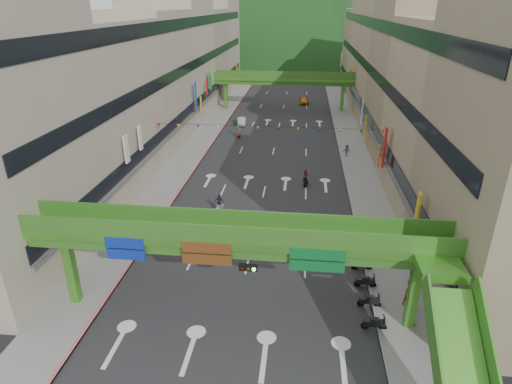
% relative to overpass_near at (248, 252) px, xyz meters
% --- Properties ---
extents(road_slab, '(18.00, 140.00, 0.02)m').
position_rel_overpass_near_xyz_m(road_slab, '(-0.93, 44.62, -5.20)').
color(road_slab, '#28282B').
rests_on(road_slab, ground).
extents(sidewalk_left, '(4.00, 140.00, 0.15)m').
position_rel_overpass_near_xyz_m(sidewalk_left, '(-11.93, 44.62, -5.13)').
color(sidewalk_left, gray).
rests_on(sidewalk_left, ground).
extents(sidewalk_right, '(4.00, 140.00, 0.15)m').
position_rel_overpass_near_xyz_m(sidewalk_right, '(10.07, 44.62, -5.13)').
color(sidewalk_right, gray).
rests_on(sidewalk_right, ground).
extents(curb_left, '(0.20, 140.00, 0.18)m').
position_rel_overpass_near_xyz_m(curb_left, '(-10.03, 44.62, -5.12)').
color(curb_left, '#CC5959').
rests_on(curb_left, ground).
extents(curb_right, '(0.20, 140.00, 0.18)m').
position_rel_overpass_near_xyz_m(curb_right, '(8.17, 44.62, -5.12)').
color(curb_right, gray).
rests_on(curb_right, ground).
extents(building_row_left, '(12.80, 95.00, 19.00)m').
position_rel_overpass_near_xyz_m(building_row_left, '(-19.86, 44.62, 4.25)').
color(building_row_left, '#9E937F').
rests_on(building_row_left, ground).
extents(building_row_right, '(12.80, 95.00, 19.00)m').
position_rel_overpass_near_xyz_m(building_row_right, '(18.00, 44.62, 4.25)').
color(building_row_right, gray).
rests_on(building_row_right, ground).
extents(overpass_near, '(28.00, 12.27, 7.10)m').
position_rel_overpass_near_xyz_m(overpass_near, '(0.00, 0.00, 0.00)').
color(overpass_near, '#4C9E2D').
rests_on(overpass_near, ground).
extents(overpass_far, '(28.00, 2.20, 7.10)m').
position_rel_overpass_near_xyz_m(overpass_far, '(-0.93, 59.62, 0.20)').
color(overpass_far, '#4C9E2D').
rests_on(overpass_far, ground).
extents(hill_left, '(168.00, 140.00, 112.00)m').
position_rel_overpass_near_xyz_m(hill_left, '(-15.93, 154.62, -5.21)').
color(hill_left, '#1C4419').
rests_on(hill_left, ground).
extents(hill_right, '(208.00, 176.00, 128.00)m').
position_rel_overpass_near_xyz_m(hill_right, '(24.07, 174.62, -5.21)').
color(hill_right, '#1C4419').
rests_on(hill_right, ground).
extents(bunting_string, '(26.00, 0.36, 0.47)m').
position_rel_overpass_near_xyz_m(bunting_string, '(-0.93, 24.62, 0.75)').
color(bunting_string, black).
rests_on(bunting_string, ground).
extents(scooter_rider_near, '(0.57, 1.60, 1.86)m').
position_rel_overpass_near_xyz_m(scooter_rider_near, '(-3.15, 12.38, -4.36)').
color(scooter_rider_near, black).
rests_on(scooter_rider_near, ground).
extents(scooter_rider_mid, '(0.82, 1.59, 1.85)m').
position_rel_overpass_near_xyz_m(scooter_rider_mid, '(3.51, 22.99, -4.26)').
color(scooter_rider_mid, black).
rests_on(scooter_rider_mid, ground).
extents(scooter_rider_left, '(1.03, 1.58, 1.99)m').
position_rel_overpass_near_xyz_m(scooter_rider_left, '(-4.79, 15.06, -4.21)').
color(scooter_rider_left, gray).
rests_on(scooter_rider_left, ground).
extents(scooter_rider_far, '(0.82, 1.60, 2.00)m').
position_rel_overpass_near_xyz_m(scooter_rider_far, '(-6.63, 40.63, -4.20)').
color(scooter_rider_far, maroon).
rests_on(scooter_rider_far, ground).
extents(parked_scooter_row, '(1.60, 11.55, 1.08)m').
position_rel_overpass_near_xyz_m(parked_scooter_row, '(7.87, 5.56, -4.68)').
color(parked_scooter_row, black).
rests_on(parked_scooter_row, ground).
extents(car_silver, '(1.86, 3.96, 1.26)m').
position_rel_overpass_near_xyz_m(car_silver, '(-7.28, 47.95, -4.58)').
color(car_silver, '#AFB0B8').
rests_on(car_silver, ground).
extents(car_yellow, '(1.70, 4.04, 1.36)m').
position_rel_overpass_near_xyz_m(car_yellow, '(3.01, 65.56, -4.52)').
color(car_yellow, '#CA7A0B').
rests_on(car_yellow, ground).
extents(pedestrian_red, '(0.84, 0.69, 1.60)m').
position_rel_overpass_near_xyz_m(pedestrian_red, '(10.48, 2.62, -4.41)').
color(pedestrian_red, '#A93811').
rests_on(pedestrian_red, ground).
extents(pedestrian_dark, '(1.15, 1.06, 1.88)m').
position_rel_overpass_near_xyz_m(pedestrian_dark, '(11.27, 5.21, -4.26)').
color(pedestrian_dark, black).
rests_on(pedestrian_dark, ground).
extents(pedestrian_blue, '(0.72, 0.47, 1.53)m').
position_rel_overpass_near_xyz_m(pedestrian_blue, '(8.87, 33.26, -4.44)').
color(pedestrian_blue, '#2B3F4F').
rests_on(pedestrian_blue, ground).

